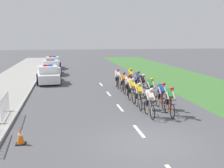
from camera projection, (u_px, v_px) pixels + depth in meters
name	position (u px, v px, depth m)	size (l,w,h in m)	color
ground_plane	(149.00, 143.00, 10.45)	(160.00, 160.00, 0.00)	#4C4C51
sidewalk_slab	(8.00, 85.00, 22.73)	(4.25, 60.00, 0.12)	gray
kerb_edge	(34.00, 84.00, 23.08)	(0.16, 60.00, 0.13)	#9E9E99
grass_verge	(188.00, 81.00, 25.43)	(7.00, 60.00, 0.01)	#3D7033
lane_markings_centre	(120.00, 108.00, 15.69)	(0.14, 17.60, 0.01)	white
cyclist_lead	(150.00, 102.00, 13.77)	(0.42, 1.72, 1.56)	black
cyclist_second	(170.00, 100.00, 14.03)	(0.44, 1.72, 1.56)	black
cyclist_third	(139.00, 95.00, 15.36)	(0.43, 1.72, 1.56)	black
cyclist_fourth	(161.00, 95.00, 15.34)	(0.42, 1.72, 1.56)	black
cyclist_fifth	(132.00, 90.00, 16.90)	(0.42, 1.72, 1.56)	black
cyclist_sixth	(150.00, 89.00, 17.11)	(0.42, 1.72, 1.56)	black
cyclist_seventh	(128.00, 85.00, 18.39)	(0.45, 1.72, 1.56)	black
cyclist_eighth	(142.00, 84.00, 18.82)	(0.43, 1.72, 1.56)	black
cyclist_ninth	(123.00, 82.00, 19.79)	(0.42, 1.72, 1.56)	black
cyclist_tenth	(138.00, 80.00, 20.47)	(0.42, 1.72, 1.56)	black
cyclist_eleventh	(117.00, 78.00, 21.69)	(0.42, 1.72, 1.56)	black
cyclist_twelfth	(130.00, 77.00, 22.13)	(0.44, 1.72, 1.56)	black
police_car_nearest	(48.00, 75.00, 24.26)	(2.31, 4.55, 1.59)	white
police_car_second	(51.00, 68.00, 29.77)	(2.30, 4.54, 1.59)	white
police_car_third	(53.00, 63.00, 35.25)	(2.02, 4.41, 1.59)	silver
crowd_barrier_middle	(5.00, 107.00, 13.36)	(0.59, 2.32, 1.07)	#B7BABF
traffic_cone_near	(20.00, 136.00, 10.33)	(0.36, 0.36, 0.64)	black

